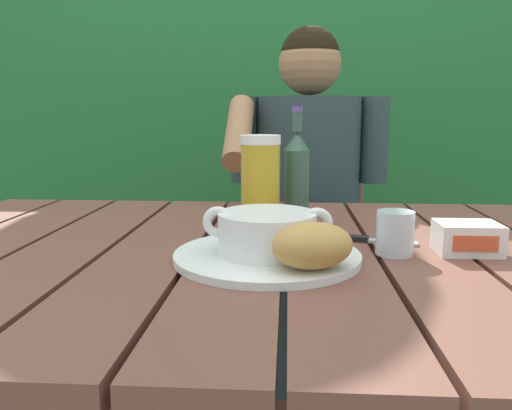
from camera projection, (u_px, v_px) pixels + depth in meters
name	position (u px, v px, depth m)	size (l,w,h in m)	color
dining_table	(241.00, 296.00, 0.89)	(1.36, 0.92, 0.75)	brown
hedge_backdrop	(285.00, 49.00, 2.62)	(2.97, 0.97, 2.70)	#246832
chair_near_diner	(305.00, 258.00, 1.80)	(0.43, 0.42, 0.96)	brown
person_eating	(307.00, 196.00, 1.56)	(0.48, 0.47, 1.24)	#2F4143
serving_plate	(267.00, 256.00, 0.81)	(0.30, 0.30, 0.01)	white
soup_bowl	(267.00, 231.00, 0.80)	(0.21, 0.16, 0.07)	white
bread_roll	(313.00, 246.00, 0.72)	(0.14, 0.13, 0.07)	#C08C45
beer_glass	(260.00, 180.00, 1.05)	(0.08, 0.08, 0.19)	gold
beer_bottle	(297.00, 173.00, 1.11)	(0.06, 0.06, 0.24)	#32523F
water_glass_small	(395.00, 233.00, 0.83)	(0.06, 0.06, 0.07)	silver
butter_tub	(467.00, 238.00, 0.84)	(0.10, 0.08, 0.05)	white
table_knife	(367.00, 240.00, 0.92)	(0.15, 0.06, 0.01)	silver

